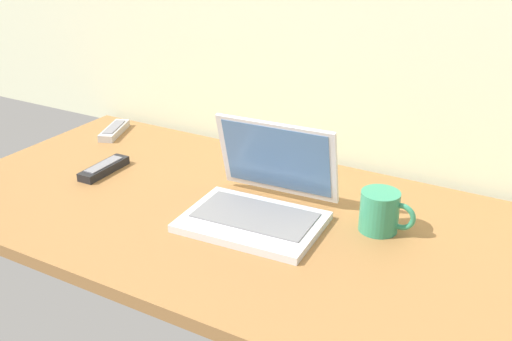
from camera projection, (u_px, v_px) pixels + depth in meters
desk at (252, 222)px, 1.40m from camera, size 1.60×0.76×0.03m
laptop at (261, 199)px, 1.37m from camera, size 0.32×0.30×0.21m
coffee_mug at (381, 211)px, 1.32m from camera, size 0.13×0.09×0.09m
remote_control_near at (104, 168)px, 1.62m from camera, size 0.05×0.16×0.02m
remote_control_far at (114, 130)px, 1.89m from camera, size 0.10×0.17×0.02m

